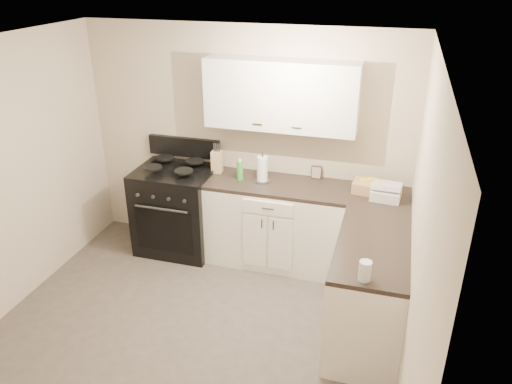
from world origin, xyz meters
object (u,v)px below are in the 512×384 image
(stove, at_px, (178,211))
(countertop_grill, at_px, (386,194))
(wicker_basket, at_px, (371,187))
(paper_towel, at_px, (262,169))
(knife_block, at_px, (217,162))

(stove, height_order, countertop_grill, countertop_grill)
(stove, distance_m, wicker_basket, 2.18)
(paper_towel, bearing_deg, countertop_grill, -3.07)
(wicker_basket, bearing_deg, knife_block, 177.56)
(stove, distance_m, knife_block, 0.76)
(stove, bearing_deg, knife_block, 17.51)
(paper_towel, bearing_deg, wicker_basket, 1.39)
(stove, xyz_separation_m, paper_towel, (0.99, 0.04, 0.62))
(knife_block, bearing_deg, paper_towel, -14.18)
(stove, relative_size, knife_block, 4.21)
(knife_block, height_order, countertop_grill, knife_block)
(knife_block, distance_m, paper_towel, 0.55)
(stove, height_order, wicker_basket, wicker_basket)
(paper_towel, relative_size, wicker_basket, 0.80)
(paper_towel, relative_size, countertop_grill, 0.98)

